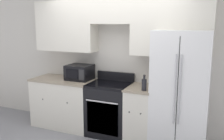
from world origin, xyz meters
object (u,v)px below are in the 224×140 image
microwave (80,72)px  oven_range (110,109)px  refrigerator (181,90)px  bottle (144,84)px

microwave → oven_range: bearing=-7.3°
refrigerator → microwave: bearing=179.3°
oven_range → refrigerator: bearing=2.9°
oven_range → microwave: size_ratio=2.42×
refrigerator → bottle: refrigerator is taller
refrigerator → microwave: 1.88m
microwave → bottle: 1.37m
microwave → bottle: (1.34, -0.28, -0.04)m
microwave → bottle: microwave is taller
oven_range → microwave: 0.90m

